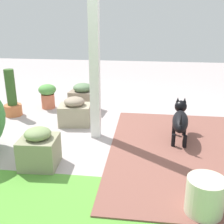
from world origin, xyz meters
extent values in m
plane|color=#ADA1A0|center=(0.00, 0.00, 0.00)|extent=(12.00, 12.00, 0.00)
cube|color=brown|center=(-0.98, 0.37, 0.01)|extent=(1.80, 2.40, 0.02)
cube|color=white|center=(0.16, 0.06, 1.09)|extent=(0.11, 0.11, 2.18)
cube|color=gray|center=(0.54, -0.92, 0.16)|extent=(0.43, 0.37, 0.32)
ellipsoid|color=#5C7954|center=(0.54, -0.92, 0.38)|extent=(0.31, 0.31, 0.14)
cube|color=tan|center=(0.52, -0.31, 0.14)|extent=(0.46, 0.37, 0.29)
ellipsoid|color=gray|center=(0.52, -0.31, 0.34)|extent=(0.29, 0.29, 0.13)
cube|color=gray|center=(0.59, 0.86, 0.16)|extent=(0.39, 0.37, 0.31)
ellipsoid|color=#7D925B|center=(0.59, 0.86, 0.36)|extent=(0.27, 0.27, 0.12)
cylinder|color=#C46A3F|center=(1.56, -0.55, 0.08)|extent=(0.26, 0.26, 0.17)
cylinder|color=#345725|center=(1.56, -0.55, 0.44)|extent=(0.14, 0.14, 0.55)
cylinder|color=#CB6B4E|center=(1.15, -0.96, 0.12)|extent=(0.22, 0.22, 0.24)
ellipsoid|color=#559646|center=(1.15, -0.96, 0.31)|extent=(0.29, 0.29, 0.17)
ellipsoid|color=black|center=(-0.88, 0.10, 0.27)|extent=(0.24, 0.57, 0.20)
sphere|color=black|center=(-0.91, -0.23, 0.35)|extent=(0.16, 0.16, 0.16)
cone|color=black|center=(-0.87, -0.23, 0.44)|extent=(0.05, 0.05, 0.07)
cone|color=black|center=(-0.96, -0.22, 0.44)|extent=(0.05, 0.05, 0.07)
cylinder|color=black|center=(-0.84, -0.08, 0.08)|extent=(0.05, 0.05, 0.17)
cylinder|color=black|center=(-0.96, -0.07, 0.08)|extent=(0.05, 0.05, 0.17)
cylinder|color=black|center=(-0.80, 0.26, 0.08)|extent=(0.05, 0.05, 0.17)
cylinder|color=black|center=(-0.93, 0.28, 0.08)|extent=(0.05, 0.05, 0.17)
cone|color=black|center=(-0.86, 0.36, 0.40)|extent=(0.04, 0.04, 0.13)
cylinder|color=beige|center=(-0.95, 1.41, 0.16)|extent=(0.30, 0.30, 0.31)
camera|label=1|loc=(-0.47, 3.30, 1.49)|focal=44.89mm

